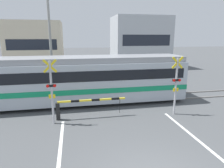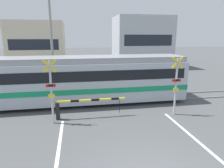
# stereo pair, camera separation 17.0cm
# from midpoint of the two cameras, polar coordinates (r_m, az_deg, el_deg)

# --- Properties ---
(rail_track_near) EXTENTS (50.00, 0.10, 0.08)m
(rail_track_near) POSITION_cam_midpoint_polar(r_m,az_deg,el_deg) (13.42, -1.16, -5.57)
(rail_track_near) COLOR gray
(rail_track_near) RESTS_ON ground_plane
(rail_track_far) EXTENTS (50.00, 0.10, 0.08)m
(rail_track_far) POSITION_cam_midpoint_polar(r_m,az_deg,el_deg) (14.77, -2.13, -3.80)
(rail_track_far) COLOR gray
(rail_track_far) RESTS_ON ground_plane
(road_stripe_right) EXTENTS (0.14, 9.36, 0.01)m
(road_stripe_right) POSITION_cam_midpoint_polar(r_m,az_deg,el_deg) (8.69, 28.72, -18.71)
(road_stripe_right) COLOR white
(road_stripe_right) RESTS_ON ground_plane
(commuter_train) EXTENTS (15.28, 2.90, 3.12)m
(commuter_train) POSITION_cam_midpoint_polar(r_m,az_deg,el_deg) (13.50, -12.09, 1.44)
(commuter_train) COLOR #ADB7C1
(commuter_train) RESTS_ON ground_plane
(crossing_barrier_near) EXTENTS (3.81, 0.20, 1.05)m
(crossing_barrier_near) POSITION_cam_midpoint_polar(r_m,az_deg,el_deg) (11.09, -10.29, -5.99)
(crossing_barrier_near) COLOR black
(crossing_barrier_near) RESTS_ON ground_plane
(crossing_barrier_far) EXTENTS (3.81, 0.20, 1.05)m
(crossing_barrier_far) POSITION_cam_midpoint_polar(r_m,az_deg,el_deg) (17.08, 3.77, 1.02)
(crossing_barrier_far) COLOR black
(crossing_barrier_far) RESTS_ON ground_plane
(crossing_signal_left) EXTENTS (0.68, 0.15, 3.34)m
(crossing_signal_left) POSITION_cam_midpoint_polar(r_m,az_deg,el_deg) (10.41, -17.33, -1.40)
(crossing_signal_left) COLOR #B2B2B7
(crossing_signal_left) RESTS_ON ground_plane
(crossing_signal_right) EXTENTS (0.68, 0.15, 3.34)m
(crossing_signal_right) POSITION_cam_midpoint_polar(r_m,az_deg,el_deg) (11.75, 17.43, 0.23)
(crossing_signal_right) COLOR #B2B2B7
(crossing_signal_right) RESTS_ON ground_plane
(building_left_of_street) EXTENTS (6.86, 5.42, 6.34)m
(building_left_of_street) POSITION_cam_midpoint_polar(r_m,az_deg,el_deg) (28.65, -21.06, 10.01)
(building_left_of_street) COLOR beige
(building_left_of_street) RESTS_ON ground_plane
(building_right_of_street) EXTENTS (7.82, 5.42, 7.19)m
(building_right_of_street) POSITION_cam_midpoint_polar(r_m,az_deg,el_deg) (29.83, 7.82, 11.67)
(building_right_of_street) COLOR #B2B7BC
(building_right_of_street) RESTS_ON ground_plane
(utility_pole_streetside) EXTENTS (0.22, 0.22, 7.89)m
(utility_pole_streetside) POSITION_cam_midpoint_polar(r_m,az_deg,el_deg) (18.72, -17.44, 11.37)
(utility_pole_streetside) COLOR gray
(utility_pole_streetside) RESTS_ON ground_plane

